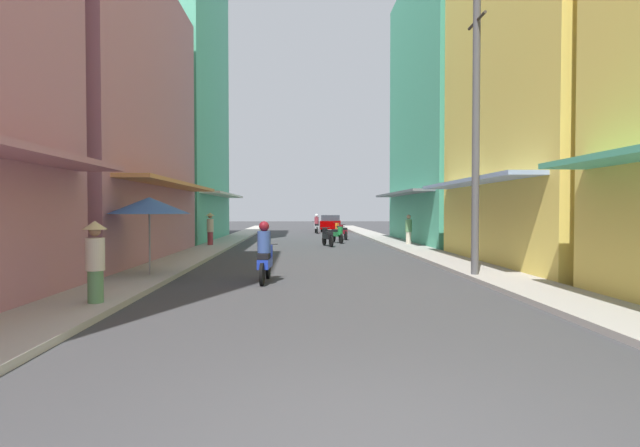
{
  "coord_description": "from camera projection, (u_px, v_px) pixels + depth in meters",
  "views": [
    {
      "loc": [
        -0.6,
        -3.67,
        1.85
      ],
      "look_at": [
        0.2,
        14.75,
        1.36
      ],
      "focal_mm": 27.52,
      "sensor_mm": 36.0,
      "label": 1
    }
  ],
  "objects": [
    {
      "name": "motorbike_silver",
      "position": [
        316.0,
        225.0,
        39.67
      ],
      "size": [
        0.55,
        1.81,
        1.58
      ],
      "color": "black",
      "rests_on": "ground"
    },
    {
      "name": "building_right_far",
      "position": [
        462.0,
        108.0,
        27.68
      ],
      "size": [
        7.05,
        11.91,
        15.26
      ],
      "color": "#4CB28C",
      "rests_on": "ground"
    },
    {
      "name": "parked_car",
      "position": [
        331.0,
        223.0,
        43.48
      ],
      "size": [
        2.08,
        4.23,
        1.45
      ],
      "color": "#8C0000",
      "rests_on": "ground"
    },
    {
      "name": "building_left_mid",
      "position": [
        79.0,
        116.0,
        17.89
      ],
      "size": [
        7.05,
        11.14,
        10.65
      ],
      "color": "#B7727F",
      "rests_on": "ground"
    },
    {
      "name": "motorbike_green",
      "position": [
        337.0,
        234.0,
        27.82
      ],
      "size": [
        0.69,
        1.76,
        0.96
      ],
      "color": "black",
      "rests_on": "ground"
    },
    {
      "name": "pedestrian_foreground",
      "position": [
        95.0,
        259.0,
        9.17
      ],
      "size": [
        0.44,
        0.44,
        1.66
      ],
      "color": "#598C59",
      "rests_on": "ground"
    },
    {
      "name": "building_right_mid",
      "position": [
        575.0,
        23.0,
        16.35
      ],
      "size": [
        7.05,
        9.33,
        16.25
      ],
      "color": "#EFD159",
      "rests_on": "ground"
    },
    {
      "name": "ground_plane",
      "position": [
        310.0,
        245.0,
        25.97
      ],
      "size": [
        115.51,
        115.51,
        0.0
      ],
      "primitive_type": "plane",
      "color": "#38383A"
    },
    {
      "name": "motorbike_orange",
      "position": [
        339.0,
        229.0,
        35.24
      ],
      "size": [
        0.59,
        1.8,
        0.96
      ],
      "color": "black",
      "rests_on": "ground"
    },
    {
      "name": "motorbike_maroon",
      "position": [
        343.0,
        232.0,
        31.14
      ],
      "size": [
        0.59,
        1.8,
        0.96
      ],
      "color": "black",
      "rests_on": "ground"
    },
    {
      "name": "pedestrian_crossing",
      "position": [
        409.0,
        230.0,
        25.35
      ],
      "size": [
        0.34,
        0.34,
        1.64
      ],
      "color": "beige",
      "rests_on": "ground"
    },
    {
      "name": "sidewalk_right",
      "position": [
        400.0,
        244.0,
        26.17
      ],
      "size": [
        1.71,
        60.51,
        0.12
      ],
      "primitive_type": "cube",
      "color": "#9E9991",
      "rests_on": "ground"
    },
    {
      "name": "pedestrian_midway",
      "position": [
        210.0,
        228.0,
        24.57
      ],
      "size": [
        0.44,
        0.44,
        1.75
      ],
      "color": "#99333F",
      "rests_on": "ground"
    },
    {
      "name": "vendor_umbrella",
      "position": [
        149.0,
        206.0,
        13.24
      ],
      "size": [
        2.15,
        2.15,
        2.21
      ],
      "color": "#99999E",
      "rests_on": "ground"
    },
    {
      "name": "building_left_far",
      "position": [
        166.0,
        99.0,
        29.51
      ],
      "size": [
        7.05,
        11.15,
        17.2
      ],
      "color": "#4CB28C",
      "rests_on": "ground"
    },
    {
      "name": "utility_pole",
      "position": [
        476.0,
        136.0,
        13.19
      ],
      "size": [
        0.2,
        1.2,
        7.53
      ],
      "color": "#4C4C4F",
      "rests_on": "ground"
    },
    {
      "name": "sidewalk_left",
      "position": [
        219.0,
        244.0,
        25.76
      ],
      "size": [
        1.71,
        60.51,
        0.12
      ],
      "primitive_type": "cube",
      "color": "#ADA89E",
      "rests_on": "ground"
    },
    {
      "name": "motorbike_black",
      "position": [
        327.0,
        236.0,
        25.33
      ],
      "size": [
        0.65,
        1.78,
        0.96
      ],
      "color": "black",
      "rests_on": "ground"
    },
    {
      "name": "motorbike_blue",
      "position": [
        265.0,
        255.0,
        12.61
      ],
      "size": [
        0.55,
        1.81,
        1.58
      ],
      "color": "black",
      "rests_on": "ground"
    }
  ]
}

